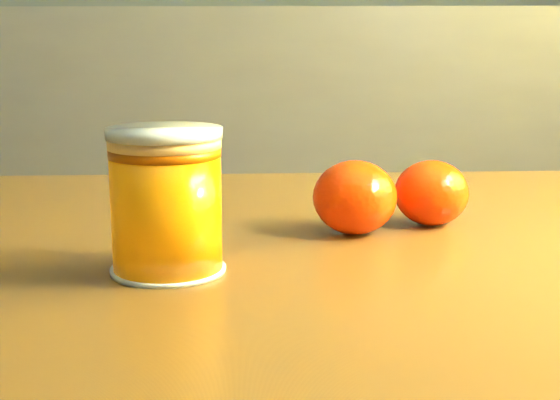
{
  "coord_description": "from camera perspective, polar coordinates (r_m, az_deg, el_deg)",
  "views": [
    {
      "loc": [
        0.71,
        -0.6,
        0.84
      ],
      "look_at": [
        0.69,
        -0.07,
        0.72
      ],
      "focal_mm": 50.0,
      "sensor_mm": 36.0,
      "label": 1
    }
  ],
  "objects": [
    {
      "name": "orange_front",
      "position": [
        0.65,
        5.5,
        0.2
      ],
      "size": [
        0.09,
        0.09,
        0.06
      ],
      "primitive_type": "ellipsoid",
      "rotation": [
        0.0,
        0.0,
        -0.42
      ],
      "color": "#EF3304",
      "rests_on": "table"
    },
    {
      "name": "table",
      "position": [
        0.67,
        9.74,
        -10.06
      ],
      "size": [
        0.96,
        0.71,
        0.68
      ],
      "rotation": [
        0.0,
        0.0,
        0.09
      ],
      "color": "brown",
      "rests_on": "ground"
    },
    {
      "name": "kitchen_counter",
      "position": [
        2.2,
        -16.54,
        1.34
      ],
      "size": [
        3.15,
        0.6,
        0.9
      ],
      "primitive_type": "cube",
      "color": "#535359",
      "rests_on": "ground"
    },
    {
      "name": "juice_glass",
      "position": [
        0.54,
        -8.31,
        -0.12
      ],
      "size": [
        0.08,
        0.08,
        0.1
      ],
      "rotation": [
        0.0,
        0.0,
        -0.43
      ],
      "color": "orange",
      "rests_on": "table"
    },
    {
      "name": "orange_back",
      "position": [
        0.69,
        11.02,
        0.52
      ],
      "size": [
        0.08,
        0.08,
        0.06
      ],
      "primitive_type": "ellipsoid",
      "rotation": [
        0.0,
        0.0,
        0.43
      ],
      "color": "#EF3304",
      "rests_on": "table"
    }
  ]
}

